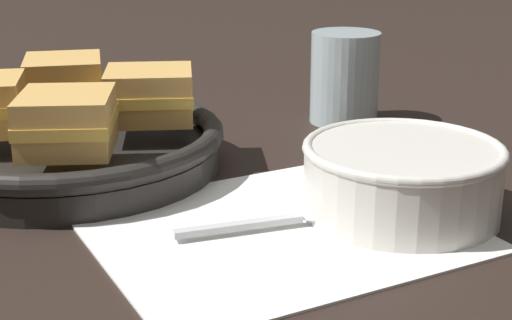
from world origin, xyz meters
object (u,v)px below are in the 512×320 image
at_px(sandwich_far_right, 64,81).
at_px(drinking_glass, 345,78).
at_px(skillet, 69,147).
at_px(sandwich_far_left, 149,95).
at_px(spoon, 305,217).
at_px(sandwich_near_right, 67,122).
at_px(soup_bowl, 402,175).

bearing_deg(sandwich_far_right, drinking_glass, -3.28).
distance_m(skillet, sandwich_far_left, 0.09).
xyz_separation_m(skillet, sandwich_far_left, (0.07, -0.01, 0.04)).
bearing_deg(spoon, sandwich_far_right, 119.31).
bearing_deg(skillet, drinking_glass, 10.55).
bearing_deg(sandwich_near_right, sandwich_far_right, 83.19).
xyz_separation_m(sandwich_far_left, sandwich_far_right, (-0.06, 0.08, 0.00)).
distance_m(sandwich_near_right, drinking_glass, 0.34).
distance_m(skillet, sandwich_near_right, 0.09).
distance_m(sandwich_near_right, sandwich_far_right, 0.15).
relative_size(sandwich_near_right, sandwich_far_left, 1.01).
bearing_deg(skillet, spoon, -53.07).
bearing_deg(drinking_glass, sandwich_far_right, 176.72).
xyz_separation_m(spoon, skillet, (-0.14, 0.19, 0.01)).
relative_size(skillet, sandwich_far_right, 3.11).
height_order(spoon, sandwich_near_right, sandwich_near_right).
bearing_deg(drinking_glass, soup_bowl, -107.36).
bearing_deg(sandwich_far_right, sandwich_near_right, -96.81).
height_order(sandwich_near_right, drinking_glass, drinking_glass).
xyz_separation_m(sandwich_near_right, sandwich_far_left, (0.08, 0.06, 0.00)).
bearing_deg(spoon, drinking_glass, 59.90).
relative_size(soup_bowl, drinking_glass, 1.57).
distance_m(skillet, drinking_glass, 0.31).
distance_m(spoon, sandwich_far_right, 0.30).
xyz_separation_m(soup_bowl, sandwich_far_right, (-0.21, 0.27, 0.03)).
xyz_separation_m(soup_bowl, sandwich_near_right, (-0.23, 0.12, 0.03)).
xyz_separation_m(spoon, sandwich_far_left, (-0.07, 0.18, 0.06)).
relative_size(sandwich_far_right, drinking_glass, 0.91).
bearing_deg(spoon, sandwich_far_left, 113.49).
bearing_deg(skillet, sandwich_far_left, -6.81).
bearing_deg(sandwich_near_right, sandwich_far_left, 38.19).
distance_m(spoon, sandwich_near_right, 0.20).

